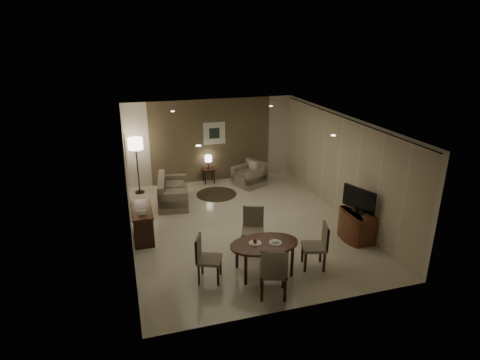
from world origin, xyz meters
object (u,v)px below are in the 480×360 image
object	(u,v)px
chair_far	(253,231)
chair_right	(314,246)
armchair	(249,174)
sofa	(173,190)
tv_cabinet	(357,225)
chair_near	(273,270)
chair_left	(210,259)
console_desk	(143,223)
dining_table	(264,258)
side_table	(209,176)
floor_lamp	(137,166)

from	to	relation	value
chair_far	chair_right	bearing A→B (deg)	-23.55
armchair	sofa	bearing A→B (deg)	-97.85
tv_cabinet	sofa	size ratio (longest dim) A/B	0.55
chair_near	chair_far	world-z (taller)	chair_near
chair_left	sofa	world-z (taller)	chair_left
chair_left	console_desk	bearing A→B (deg)	49.41
chair_right	armchair	world-z (taller)	chair_right
console_desk	dining_table	bearing A→B (deg)	-44.23
dining_table	sofa	world-z (taller)	sofa
sofa	armchair	bearing A→B (deg)	-66.15
dining_table	chair_left	size ratio (longest dim) A/B	1.51
chair_far	chair_left	world-z (taller)	chair_far
tv_cabinet	side_table	world-z (taller)	tv_cabinet
armchair	chair_far	bearing A→B (deg)	-40.68
console_desk	side_table	world-z (taller)	console_desk
chair_far	side_table	distance (m)	4.62
chair_far	sofa	world-z (taller)	chair_far
tv_cabinet	chair_right	distance (m)	1.76
console_desk	armchair	size ratio (longest dim) A/B	1.39
dining_table	chair_far	bearing A→B (deg)	87.27
console_desk	tv_cabinet	size ratio (longest dim) A/B	1.33
tv_cabinet	chair_far	size ratio (longest dim) A/B	0.89
chair_near	side_table	xyz separation A→B (m)	(0.14, 6.24, -0.29)
dining_table	console_desk	bearing A→B (deg)	135.77
dining_table	side_table	world-z (taller)	dining_table
chair_right	floor_lamp	bearing A→B (deg)	-132.38
console_desk	chair_right	world-z (taller)	chair_right
chair_left	chair_far	bearing A→B (deg)	-33.73
chair_near	chair_right	size ratio (longest dim) A/B	1.08
chair_left	chair_near	bearing A→B (deg)	-106.98
tv_cabinet	dining_table	xyz separation A→B (m)	(-2.61, -0.72, -0.02)
chair_right	floor_lamp	size ratio (longest dim) A/B	0.56
dining_table	armchair	world-z (taller)	armchair
chair_left	side_table	xyz separation A→B (m)	(1.17, 5.43, -0.23)
tv_cabinet	armchair	size ratio (longest dim) A/B	1.04
tv_cabinet	chair_right	world-z (taller)	chair_right
armchair	floor_lamp	size ratio (longest dim) A/B	0.50
chair_left	sofa	distance (m)	4.09
chair_right	tv_cabinet	bearing A→B (deg)	134.48
console_desk	sofa	size ratio (longest dim) A/B	0.74
chair_far	armchair	xyz separation A→B (m)	(1.20, 4.01, -0.12)
tv_cabinet	side_table	xyz separation A→B (m)	(-2.57, 4.75, -0.11)
chair_far	console_desk	bearing A→B (deg)	169.60
dining_table	chair_right	xyz separation A→B (m)	(1.06, -0.11, 0.15)
chair_near	armchair	bearing A→B (deg)	-85.03
chair_near	sofa	distance (m)	5.05
chair_far	chair_left	xyz separation A→B (m)	(-1.17, -0.81, -0.03)
tv_cabinet	sofa	bearing A→B (deg)	138.89
tv_cabinet	sofa	xyz separation A→B (m)	(-3.91, 3.41, 0.03)
console_desk	armchair	bearing A→B (deg)	36.96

